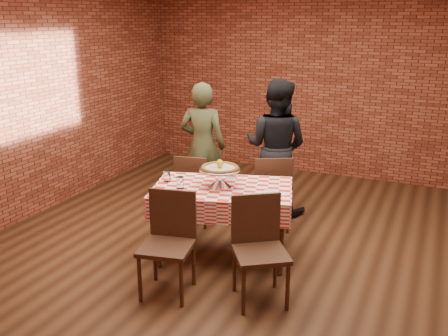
{
  "coord_description": "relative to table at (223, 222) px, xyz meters",
  "views": [
    {
      "loc": [
        1.78,
        -4.42,
        2.39
      ],
      "look_at": [
        -0.17,
        -0.11,
        0.92
      ],
      "focal_mm": 39.44,
      "sensor_mm": 36.0,
      "label": 1
    }
  ],
  "objects": [
    {
      "name": "pizza_stand",
      "position": [
        -0.03,
        -0.0,
        0.48
      ],
      "size": [
        0.55,
        0.55,
        0.19
      ],
      "primitive_type": null,
      "rotation": [
        0.0,
        0.0,
        0.39
      ],
      "color": "silver",
      "rests_on": "tablecloth"
    },
    {
      "name": "ground",
      "position": [
        0.14,
        0.21,
        -0.38
      ],
      "size": [
        6.0,
        6.0,
        0.0
      ],
      "primitive_type": "plane",
      "color": "black",
      "rests_on": "ground"
    },
    {
      "name": "back_wall",
      "position": [
        0.14,
        3.21,
        1.08
      ],
      "size": [
        5.5,
        0.0,
        5.5
      ],
      "primitive_type": "plane",
      "rotation": [
        1.57,
        0.0,
        0.0
      ],
      "color": "maroon",
      "rests_on": "ground"
    },
    {
      "name": "chair_far_left",
      "position": [
        -0.66,
        0.66,
        0.06
      ],
      "size": [
        0.45,
        0.45,
        0.87
      ],
      "primitive_type": null,
      "rotation": [
        0.0,
        0.0,
        3.31
      ],
      "color": "#452A19",
      "rests_on": "ground"
    },
    {
      "name": "sweetener_packet_a",
      "position": [
        0.59,
        -0.01,
        0.39
      ],
      "size": [
        0.06,
        0.05,
        0.0
      ],
      "primitive_type": "cube",
      "rotation": [
        0.0,
        0.0,
        0.33
      ],
      "color": "white",
      "rests_on": "tablecloth"
    },
    {
      "name": "pizza",
      "position": [
        -0.03,
        -0.0,
        0.57
      ],
      "size": [
        0.48,
        0.48,
        0.03
      ],
      "primitive_type": "cylinder",
      "rotation": [
        0.0,
        0.0,
        0.39
      ],
      "color": "#CEBE8C",
      "rests_on": "pizza_stand"
    },
    {
      "name": "diner_olive",
      "position": [
        -0.83,
        1.2,
        0.43
      ],
      "size": [
        0.66,
        0.5,
        1.62
      ],
      "primitive_type": "imported",
      "rotation": [
        0.0,
        0.0,
        3.34
      ],
      "color": "#3F4425",
      "rests_on": "ground"
    },
    {
      "name": "lemon",
      "position": [
        -0.03,
        -0.0,
        0.62
      ],
      "size": [
        0.09,
        0.09,
        0.09
      ],
      "primitive_type": "ellipsoid",
      "rotation": [
        0.0,
        0.0,
        0.39
      ],
      "color": "yellow",
      "rests_on": "pizza"
    },
    {
      "name": "condiment_caddy",
      "position": [
        -0.04,
        0.31,
        0.45
      ],
      "size": [
        0.11,
        0.09,
        0.14
      ],
      "primitive_type": "cube",
      "rotation": [
        0.0,
        0.0,
        0.19
      ],
      "color": "silver",
      "rests_on": "tablecloth"
    },
    {
      "name": "chair_near_right",
      "position": [
        0.65,
        -0.63,
        0.09
      ],
      "size": [
        0.61,
        0.61,
        0.92
      ],
      "primitive_type": null,
      "rotation": [
        0.0,
        0.0,
        0.6
      ],
      "color": "#452A19",
      "rests_on": "ground"
    },
    {
      "name": "table",
      "position": [
        0.0,
        0.0,
        0.0
      ],
      "size": [
        1.53,
        1.17,
        0.75
      ],
      "primitive_type": "cube",
      "rotation": [
        0.0,
        0.0,
        0.29
      ],
      "color": "#452A19",
      "rests_on": "ground"
    },
    {
      "name": "water_glass_left",
      "position": [
        -0.37,
        -0.21,
        0.44
      ],
      "size": [
        0.09,
        0.09,
        0.12
      ],
      "primitive_type": "cylinder",
      "rotation": [
        0.0,
        0.0,
        0.29
      ],
      "color": "white",
      "rests_on": "tablecloth"
    },
    {
      "name": "side_plate",
      "position": [
        0.5,
        0.03,
        0.39
      ],
      "size": [
        0.19,
        0.19,
        0.01
      ],
      "primitive_type": "cylinder",
      "rotation": [
        0.0,
        0.0,
        0.29
      ],
      "color": "white",
      "rests_on": "tablecloth"
    },
    {
      "name": "water_glass_right",
      "position": [
        -0.59,
        -0.08,
        0.44
      ],
      "size": [
        0.09,
        0.09,
        0.12
      ],
      "primitive_type": "cylinder",
      "rotation": [
        0.0,
        0.0,
        0.29
      ],
      "color": "white",
      "rests_on": "tablecloth"
    },
    {
      "name": "tablecloth",
      "position": [
        0.0,
        0.0,
        0.27
      ],
      "size": [
        1.58,
        1.21,
        0.23
      ],
      "primitive_type": null,
      "rotation": [
        0.0,
        0.0,
        0.29
      ],
      "color": "red",
      "rests_on": "table"
    },
    {
      "name": "diner_black",
      "position": [
        0.08,
        1.43,
        0.46
      ],
      "size": [
        0.85,
        0.68,
        1.68
      ],
      "primitive_type": "imported",
      "rotation": [
        0.0,
        0.0,
        3.09
      ],
      "color": "black",
      "rests_on": "ground"
    },
    {
      "name": "sweetener_packet_b",
      "position": [
        0.63,
        0.03,
        0.39
      ],
      "size": [
        0.06,
        0.05,
        0.0
      ],
      "primitive_type": "cube",
      "rotation": [
        0.0,
        0.0,
        0.4
      ],
      "color": "white",
      "rests_on": "tablecloth"
    },
    {
      "name": "chair_near_left",
      "position": [
        -0.15,
        -0.86,
        0.08
      ],
      "size": [
        0.52,
        0.52,
        0.92
      ],
      "primitive_type": null,
      "rotation": [
        0.0,
        0.0,
        0.2
      ],
      "color": "#452A19",
      "rests_on": "ground"
    },
    {
      "name": "chair_far_right",
      "position": [
        0.21,
        0.89,
        0.08
      ],
      "size": [
        0.57,
        0.57,
        0.9
      ],
      "primitive_type": null,
      "rotation": [
        0.0,
        0.0,
        3.63
      ],
      "color": "#452A19",
      "rests_on": "ground"
    }
  ]
}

